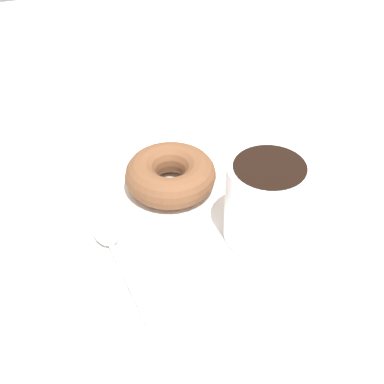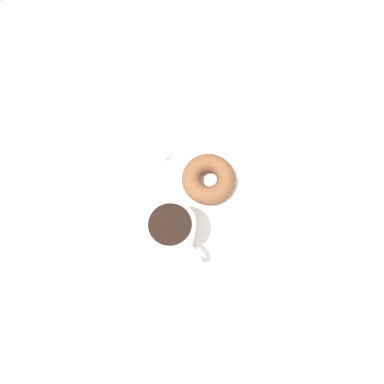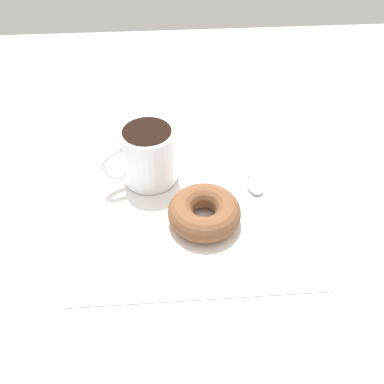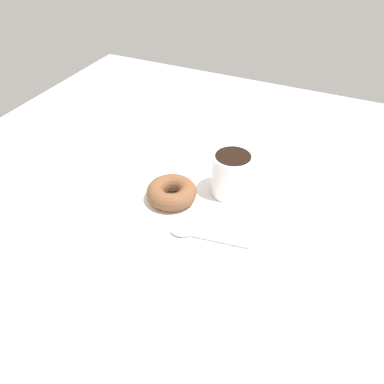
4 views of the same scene
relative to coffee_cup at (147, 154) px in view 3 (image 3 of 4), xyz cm
name	(u,v)px [view 3 (image 3 of 4)]	position (x,y,z in cm)	size (l,w,h in cm)	color
ground_plane	(185,209)	(-5.99, -5.04, -5.71)	(120.00, 120.00, 2.00)	#99A8B7
napkin	(192,203)	(-5.84, -6.09, -4.56)	(31.64, 31.64, 0.30)	white
coffee_cup	(147,154)	(0.00, 0.00, 0.00)	(8.16, 11.07, 8.55)	white
donut	(204,212)	(-9.59, -7.48, -2.68)	(9.94, 9.94, 3.47)	brown
spoon	(251,177)	(-1.53, -15.36, -4.02)	(14.33, 3.45, 0.90)	silver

